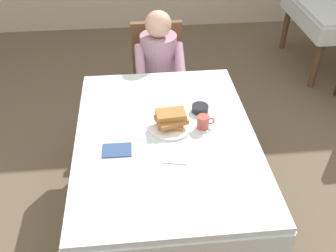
{
  "coord_description": "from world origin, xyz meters",
  "views": [
    {
      "loc": [
        -0.16,
        -1.78,
        2.22
      ],
      "look_at": [
        0.02,
        0.02,
        0.79
      ],
      "focal_mm": 40.38,
      "sensor_mm": 36.0,
      "label": 1
    }
  ],
  "objects_px": {
    "cup_coffee": "(203,122)",
    "knife_right_of_plate": "(200,127)",
    "breakfast_stack": "(171,119)",
    "fork_left_of_plate": "(140,131)",
    "spoon_near_edge": "(174,163)",
    "bowl_butter": "(200,108)",
    "plate_breakfast": "(170,126)",
    "dining_table_main": "(166,146)",
    "diner_person": "(159,64)",
    "chair_diner": "(158,69)"
  },
  "relations": [
    {
      "from": "knife_right_of_plate",
      "to": "diner_person",
      "type": "bearing_deg",
      "value": 8.2
    },
    {
      "from": "cup_coffee",
      "to": "knife_right_of_plate",
      "type": "relative_size",
      "value": 0.57
    },
    {
      "from": "breakfast_stack",
      "to": "spoon_near_edge",
      "type": "height_order",
      "value": "breakfast_stack"
    },
    {
      "from": "dining_table_main",
      "to": "cup_coffee",
      "type": "xyz_separation_m",
      "value": [
        0.24,
        0.05,
        0.13
      ]
    },
    {
      "from": "chair_diner",
      "to": "spoon_near_edge",
      "type": "distance_m",
      "value": 1.44
    },
    {
      "from": "bowl_butter",
      "to": "knife_right_of_plate",
      "type": "bearing_deg",
      "value": -98.92
    },
    {
      "from": "plate_breakfast",
      "to": "knife_right_of_plate",
      "type": "height_order",
      "value": "plate_breakfast"
    },
    {
      "from": "knife_right_of_plate",
      "to": "spoon_near_edge",
      "type": "height_order",
      "value": "same"
    },
    {
      "from": "plate_breakfast",
      "to": "fork_left_of_plate",
      "type": "bearing_deg",
      "value": -173.99
    },
    {
      "from": "dining_table_main",
      "to": "diner_person",
      "type": "xyz_separation_m",
      "value": [
        0.04,
        1.01,
        0.02
      ]
    },
    {
      "from": "spoon_near_edge",
      "to": "chair_diner",
      "type": "bearing_deg",
      "value": 101.76
    },
    {
      "from": "chair_diner",
      "to": "bowl_butter",
      "type": "distance_m",
      "value": 1.0
    },
    {
      "from": "cup_coffee",
      "to": "knife_right_of_plate",
      "type": "xyz_separation_m",
      "value": [
        -0.02,
        0.0,
        -0.04
      ]
    },
    {
      "from": "cup_coffee",
      "to": "knife_right_of_plate",
      "type": "distance_m",
      "value": 0.04
    },
    {
      "from": "cup_coffee",
      "to": "spoon_near_edge",
      "type": "distance_m",
      "value": 0.38
    },
    {
      "from": "plate_breakfast",
      "to": "spoon_near_edge",
      "type": "bearing_deg",
      "value": -91.81
    },
    {
      "from": "bowl_butter",
      "to": "fork_left_of_plate",
      "type": "relative_size",
      "value": 0.61
    },
    {
      "from": "fork_left_of_plate",
      "to": "dining_table_main",
      "type": "bearing_deg",
      "value": -103.49
    },
    {
      "from": "plate_breakfast",
      "to": "bowl_butter",
      "type": "relative_size",
      "value": 2.55
    },
    {
      "from": "cup_coffee",
      "to": "fork_left_of_plate",
      "type": "distance_m",
      "value": 0.4
    },
    {
      "from": "diner_person",
      "to": "cup_coffee",
      "type": "xyz_separation_m",
      "value": [
        0.2,
        -0.96,
        0.11
      ]
    },
    {
      "from": "plate_breakfast",
      "to": "breakfast_stack",
      "type": "xyz_separation_m",
      "value": [
        0.01,
        0.0,
        0.05
      ]
    },
    {
      "from": "chair_diner",
      "to": "plate_breakfast",
      "type": "xyz_separation_m",
      "value": [
        -0.01,
        -1.1,
        0.22
      ]
    },
    {
      "from": "diner_person",
      "to": "breakfast_stack",
      "type": "bearing_deg",
      "value": 90.07
    },
    {
      "from": "plate_breakfast",
      "to": "bowl_butter",
      "type": "distance_m",
      "value": 0.26
    },
    {
      "from": "plate_breakfast",
      "to": "bowl_butter",
      "type": "xyz_separation_m",
      "value": [
        0.22,
        0.15,
        0.01
      ]
    },
    {
      "from": "diner_person",
      "to": "chair_diner",
      "type": "bearing_deg",
      "value": -90.0
    },
    {
      "from": "chair_diner",
      "to": "knife_right_of_plate",
      "type": "distance_m",
      "value": 1.15
    },
    {
      "from": "fork_left_of_plate",
      "to": "spoon_near_edge",
      "type": "bearing_deg",
      "value": -144.7
    },
    {
      "from": "chair_diner",
      "to": "diner_person",
      "type": "relative_size",
      "value": 0.83
    },
    {
      "from": "plate_breakfast",
      "to": "knife_right_of_plate",
      "type": "bearing_deg",
      "value": -6.01
    },
    {
      "from": "cup_coffee",
      "to": "bowl_butter",
      "type": "bearing_deg",
      "value": 86.94
    },
    {
      "from": "dining_table_main",
      "to": "breakfast_stack",
      "type": "bearing_deg",
      "value": 61.83
    },
    {
      "from": "diner_person",
      "to": "knife_right_of_plate",
      "type": "height_order",
      "value": "diner_person"
    },
    {
      "from": "knife_right_of_plate",
      "to": "spoon_near_edge",
      "type": "relative_size",
      "value": 1.33
    },
    {
      "from": "breakfast_stack",
      "to": "spoon_near_edge",
      "type": "relative_size",
      "value": 1.43
    },
    {
      "from": "bowl_butter",
      "to": "plate_breakfast",
      "type": "bearing_deg",
      "value": -145.46
    },
    {
      "from": "spoon_near_edge",
      "to": "knife_right_of_plate",
      "type": "bearing_deg",
      "value": 69.31
    },
    {
      "from": "diner_person",
      "to": "spoon_near_edge",
      "type": "bearing_deg",
      "value": 89.23
    },
    {
      "from": "dining_table_main",
      "to": "knife_right_of_plate",
      "type": "height_order",
      "value": "knife_right_of_plate"
    },
    {
      "from": "breakfast_stack",
      "to": "fork_left_of_plate",
      "type": "height_order",
      "value": "breakfast_stack"
    },
    {
      "from": "diner_person",
      "to": "bowl_butter",
      "type": "xyz_separation_m",
      "value": [
        0.21,
        -0.79,
        0.09
      ]
    },
    {
      "from": "chair_diner",
      "to": "fork_left_of_plate",
      "type": "xyz_separation_m",
      "value": [
        -0.2,
        -1.12,
        0.21
      ]
    },
    {
      "from": "plate_breakfast",
      "to": "dining_table_main",
      "type": "bearing_deg",
      "value": -114.74
    },
    {
      "from": "dining_table_main",
      "to": "fork_left_of_plate",
      "type": "height_order",
      "value": "fork_left_of_plate"
    },
    {
      "from": "bowl_butter",
      "to": "spoon_near_edge",
      "type": "bearing_deg",
      "value": -115.48
    },
    {
      "from": "breakfast_stack",
      "to": "fork_left_of_plate",
      "type": "distance_m",
      "value": 0.21
    },
    {
      "from": "breakfast_stack",
      "to": "bowl_butter",
      "type": "xyz_separation_m",
      "value": [
        0.21,
        0.14,
        -0.04
      ]
    },
    {
      "from": "dining_table_main",
      "to": "knife_right_of_plate",
      "type": "bearing_deg",
      "value": 13.18
    },
    {
      "from": "spoon_near_edge",
      "to": "breakfast_stack",
      "type": "bearing_deg",
      "value": 99.32
    }
  ]
}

